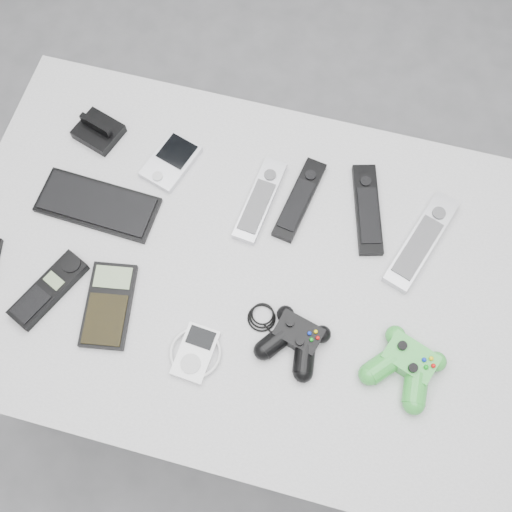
% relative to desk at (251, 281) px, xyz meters
% --- Properties ---
extents(floor, '(3.50, 3.50, 0.00)m').
position_rel_desk_xyz_m(floor, '(0.05, -0.01, -0.74)').
color(floor, slate).
rests_on(floor, ground).
extents(desk, '(1.21, 0.77, 0.81)m').
position_rel_desk_xyz_m(desk, '(0.00, 0.00, 0.00)').
color(desk, '#9B9B9E').
rests_on(desk, floor).
extents(pda_keyboard, '(0.25, 0.12, 0.02)m').
position_rel_desk_xyz_m(pda_keyboard, '(-0.34, 0.05, 0.08)').
color(pda_keyboard, black).
rests_on(pda_keyboard, desk).
extents(dock_bracket, '(0.11, 0.10, 0.05)m').
position_rel_desk_xyz_m(dock_bracket, '(-0.40, 0.22, 0.09)').
color(dock_bracket, black).
rests_on(dock_bracket, desk).
extents(pda, '(0.11, 0.14, 0.02)m').
position_rel_desk_xyz_m(pda, '(-0.23, 0.19, 0.08)').
color(pda, silver).
rests_on(pda, desk).
extents(remote_silver_a, '(0.07, 0.20, 0.02)m').
position_rel_desk_xyz_m(remote_silver_a, '(-0.02, 0.15, 0.08)').
color(remote_silver_a, silver).
rests_on(remote_silver_a, desk).
extents(remote_black_a, '(0.08, 0.20, 0.02)m').
position_rel_desk_xyz_m(remote_black_a, '(0.06, 0.17, 0.08)').
color(remote_black_a, black).
rests_on(remote_black_a, desk).
extents(remote_black_b, '(0.10, 0.21, 0.02)m').
position_rel_desk_xyz_m(remote_black_b, '(0.20, 0.19, 0.08)').
color(remote_black_b, black).
rests_on(remote_black_b, desk).
extents(remote_silver_b, '(0.13, 0.23, 0.02)m').
position_rel_desk_xyz_m(remote_silver_b, '(0.32, 0.14, 0.08)').
color(remote_silver_b, '#B3B3BA').
rests_on(remote_silver_b, desk).
extents(cordless_handset, '(0.12, 0.17, 0.03)m').
position_rel_desk_xyz_m(cordless_handset, '(-0.37, -0.15, 0.08)').
color(cordless_handset, black).
rests_on(cordless_handset, desk).
extents(calculator, '(0.11, 0.18, 0.02)m').
position_rel_desk_xyz_m(calculator, '(-0.25, -0.14, 0.08)').
color(calculator, black).
rests_on(calculator, desk).
extents(mp3_player, '(0.11, 0.11, 0.02)m').
position_rel_desk_xyz_m(mp3_player, '(-0.06, -0.19, 0.08)').
color(mp3_player, white).
rests_on(mp3_player, desk).
extents(controller_black, '(0.23, 0.18, 0.04)m').
position_rel_desk_xyz_m(controller_black, '(0.12, -0.12, 0.09)').
color(controller_black, black).
rests_on(controller_black, desk).
extents(controller_green, '(0.17, 0.18, 0.05)m').
position_rel_desk_xyz_m(controller_green, '(0.33, -0.12, 0.09)').
color(controller_green, '#23832B').
rests_on(controller_green, desk).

